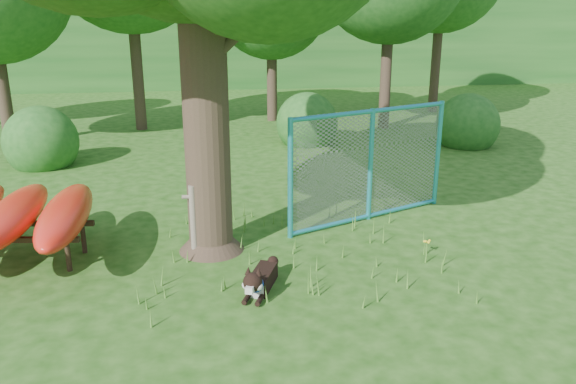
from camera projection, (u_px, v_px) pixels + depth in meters
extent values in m
plane|color=#19440D|center=(287.00, 287.00, 7.76)|extent=(80.00, 80.00, 0.00)
cylinder|color=#32251B|center=(204.00, 80.00, 8.20)|extent=(0.83, 0.83, 5.39)
cone|color=#32251B|center=(211.00, 234.00, 8.93)|extent=(1.24, 1.24, 0.54)
cylinder|color=#32251B|center=(245.00, 26.00, 8.21)|extent=(1.38, 0.99, 1.15)
cylinder|color=#695C4F|center=(194.00, 222.00, 8.59)|extent=(0.12, 0.12, 1.15)
cylinder|color=#695C4F|center=(192.00, 197.00, 8.47)|extent=(0.31, 0.10, 0.06)
cylinder|color=black|center=(68.00, 256.00, 8.18)|extent=(0.09, 0.09, 0.48)
cylinder|color=black|center=(84.00, 239.00, 8.82)|extent=(0.09, 0.09, 0.48)
cube|color=black|center=(2.00, 224.00, 8.73)|extent=(2.84, 0.49, 0.08)
ellipsoid|color=red|center=(14.00, 215.00, 8.34)|extent=(0.68, 2.87, 0.46)
ellipsoid|color=red|center=(66.00, 214.00, 8.35)|extent=(0.75, 2.88, 0.46)
cube|color=black|center=(263.00, 279.00, 7.74)|extent=(0.50, 0.74, 0.24)
cube|color=beige|center=(257.00, 289.00, 7.47)|extent=(0.25, 0.21, 0.22)
sphere|color=black|center=(253.00, 282.00, 7.25)|extent=(0.26, 0.26, 0.26)
cube|color=beige|center=(250.00, 289.00, 7.15)|extent=(0.14, 0.17, 0.09)
sphere|color=beige|center=(246.00, 285.00, 7.26)|extent=(0.12, 0.12, 0.12)
sphere|color=beige|center=(258.00, 286.00, 7.22)|extent=(0.12, 0.12, 0.12)
cone|color=black|center=(248.00, 271.00, 7.26)|extent=(0.13, 0.14, 0.12)
cone|color=black|center=(259.00, 272.00, 7.23)|extent=(0.11, 0.12, 0.12)
cylinder|color=black|center=(247.00, 297.00, 7.37)|extent=(0.18, 0.30, 0.07)
cylinder|color=black|center=(260.00, 299.00, 7.33)|extent=(0.18, 0.30, 0.07)
sphere|color=black|center=(273.00, 261.00, 8.05)|extent=(0.16, 0.16, 0.16)
torus|color=#173CB0|center=(255.00, 284.00, 7.34)|extent=(0.26, 0.16, 0.25)
cylinder|color=teal|center=(290.00, 179.00, 9.20)|extent=(0.12, 0.12, 2.05)
cylinder|color=teal|center=(370.00, 165.00, 10.07)|extent=(0.12, 0.12, 2.05)
cylinder|color=teal|center=(438.00, 154.00, 10.93)|extent=(0.12, 0.12, 2.05)
cylinder|color=teal|center=(373.00, 111.00, 9.77)|extent=(3.17, 1.42, 0.08)
cylinder|color=teal|center=(368.00, 216.00, 10.36)|extent=(3.17, 1.42, 0.08)
plane|color=gray|center=(370.00, 165.00, 10.07)|extent=(3.14, 1.34, 3.41)
cylinder|color=#4D842B|center=(426.00, 248.00, 8.79)|extent=(0.02, 0.02, 0.22)
sphere|color=yellow|center=(427.00, 242.00, 8.76)|extent=(0.04, 0.04, 0.04)
sphere|color=yellow|center=(430.00, 241.00, 8.77)|extent=(0.04, 0.04, 0.04)
sphere|color=yellow|center=(424.00, 241.00, 8.79)|extent=(0.04, 0.04, 0.04)
sphere|color=yellow|center=(429.00, 242.00, 8.72)|extent=(0.04, 0.04, 0.04)
sphere|color=yellow|center=(426.00, 241.00, 8.73)|extent=(0.04, 0.04, 0.04)
cylinder|color=#32251B|center=(0.00, 72.00, 15.58)|extent=(0.36, 0.36, 4.20)
cylinder|color=#32251B|center=(135.00, 48.00, 17.83)|extent=(0.36, 0.36, 5.25)
cylinder|color=#32251B|center=(272.00, 66.00, 19.65)|extent=(0.36, 0.36, 3.85)
cylinder|color=#32251B|center=(387.00, 55.00, 18.16)|extent=(0.36, 0.36, 4.76)
cylinder|color=#32251B|center=(437.00, 47.00, 21.41)|extent=(0.36, 0.36, 4.90)
sphere|color=#1C531B|center=(44.00, 166.00, 14.07)|extent=(1.80, 1.80, 1.80)
sphere|color=#1C531B|center=(465.00, 145.00, 16.27)|extent=(1.80, 1.80, 1.80)
sphere|color=#1C531B|center=(307.00, 143.00, 16.54)|extent=(1.80, 1.80, 1.80)
cube|color=#1C531B|center=(214.00, 27.00, 33.24)|extent=(80.00, 12.00, 6.00)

